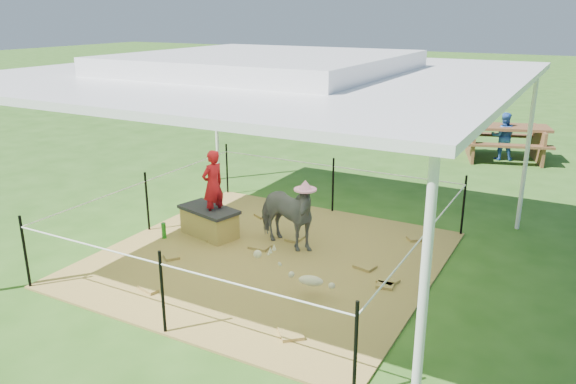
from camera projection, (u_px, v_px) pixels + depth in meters
The scene contains 13 objects.
ground at pixel (268, 259), 8.12m from camera, with size 90.00×90.00×0.00m, color #2D5919.
hay_patch at pixel (268, 258), 8.12m from camera, with size 4.60×4.60×0.03m, color brown.
canopy_tent at pixel (266, 70), 7.30m from camera, with size 6.30×6.30×2.90m.
rope_fence at pixel (268, 217), 7.93m from camera, with size 4.54×4.54×1.00m.
straw_bale at pixel (209, 223), 8.86m from camera, with size 0.91×0.45×0.40m, color #AE8B3F.
dark_cloth at pixel (209, 209), 8.79m from camera, with size 0.97×0.50×0.05m, color black.
woman at pixel (213, 179), 8.58m from camera, with size 0.40×0.26×1.09m, color #AE1019.
green_bottle at pixel (164, 231), 8.75m from camera, with size 0.07×0.07×0.25m, color #1B781A.
pony at pixel (285, 214), 8.33m from camera, with size 0.55×1.22×1.03m, color #525358.
pink_hat at pixel (284, 176), 8.15m from camera, with size 0.32×0.32×0.15m, color #FC92CA.
foal at pixel (311, 279), 6.92m from camera, with size 0.88×0.49×0.49m, color beige, non-canonical shape.
picnic_table_near at pixel (504, 143), 13.48m from camera, with size 1.98×1.43×0.82m, color #54301C.
distant_person at pixel (503, 136), 13.40m from camera, with size 0.56×0.43×1.14m, color blue.
Camera 1 is at (3.81, -6.39, 3.42)m, focal length 35.00 mm.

